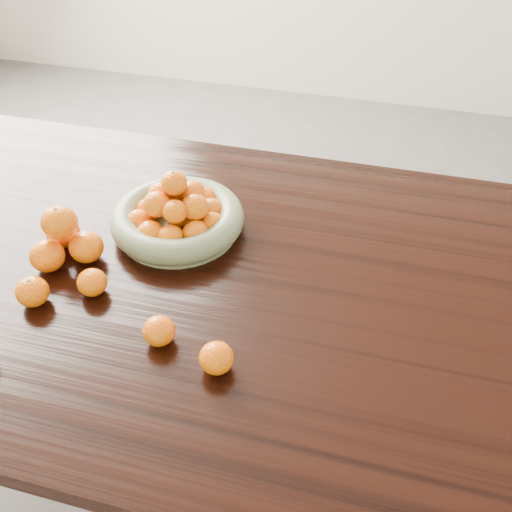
% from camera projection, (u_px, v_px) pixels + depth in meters
% --- Properties ---
extents(ground, '(5.00, 5.00, 0.00)m').
position_uv_depth(ground, '(254.00, 470.00, 1.64)').
color(ground, '#5C5956').
rests_on(ground, ground).
extents(dining_table, '(2.00, 1.00, 0.75)m').
position_uv_depth(dining_table, '(253.00, 310.00, 1.21)').
color(dining_table, black).
rests_on(dining_table, ground).
extents(fruit_bowl, '(0.29, 0.29, 0.15)m').
position_uv_depth(fruit_bowl, '(178.00, 216.00, 1.24)').
color(fruit_bowl, '#667455').
rests_on(fruit_bowl, dining_table).
extents(orange_pyramid, '(0.14, 0.15, 0.13)m').
position_uv_depth(orange_pyramid, '(64.00, 239.00, 1.17)').
color(orange_pyramid, orange).
rests_on(orange_pyramid, dining_table).
extents(loose_orange_0, '(0.06, 0.06, 0.06)m').
position_uv_depth(loose_orange_0, '(32.00, 292.00, 1.08)').
color(loose_orange_0, orange).
rests_on(loose_orange_0, dining_table).
extents(loose_orange_1, '(0.06, 0.06, 0.05)m').
position_uv_depth(loose_orange_1, '(159.00, 331.00, 1.01)').
color(loose_orange_1, orange).
rests_on(loose_orange_1, dining_table).
extents(loose_orange_2, '(0.06, 0.06, 0.06)m').
position_uv_depth(loose_orange_2, '(217.00, 358.00, 0.96)').
color(loose_orange_2, orange).
rests_on(loose_orange_2, dining_table).
extents(loose_orange_3, '(0.06, 0.06, 0.05)m').
position_uv_depth(loose_orange_3, '(92.00, 282.00, 1.10)').
color(loose_orange_3, orange).
rests_on(loose_orange_3, dining_table).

